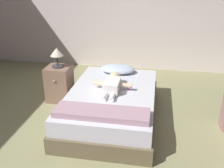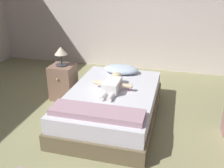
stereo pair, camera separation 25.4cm
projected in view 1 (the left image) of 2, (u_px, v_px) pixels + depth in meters
ground_plane at (88, 155)px, 2.82m from camera, size 8.00×8.00×0.00m
bed at (112, 105)px, 3.49m from camera, size 1.17×1.85×0.40m
pillow at (117, 69)px, 4.01m from camera, size 0.54×0.34×0.12m
baby at (113, 84)px, 3.43m from camera, size 0.53×0.66×0.18m
toothbrush at (128, 88)px, 3.47m from camera, size 0.07×0.13×0.02m
nightstand at (59, 84)px, 3.97m from camera, size 0.36×0.39×0.55m
lamp at (57, 54)px, 3.78m from camera, size 0.19×0.19×0.30m
blanket at (102, 113)px, 2.80m from camera, size 1.05×0.30×0.07m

